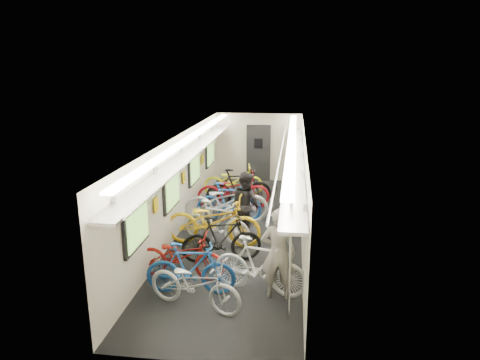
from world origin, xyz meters
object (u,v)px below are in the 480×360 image
(bicycle_0, at_px, (195,284))
(passenger_near, at_px, (278,254))
(passenger_mid, at_px, (246,204))
(bicycle_1, at_px, (191,269))
(backpack, at_px, (293,225))

(bicycle_0, relative_size, passenger_near, 1.04)
(bicycle_0, xyz_separation_m, passenger_mid, (0.47, 3.32, 0.34))
(passenger_near, relative_size, passenger_mid, 1.04)
(bicycle_1, height_order, passenger_mid, passenger_mid)
(bicycle_1, xyz_separation_m, passenger_mid, (0.66, 2.85, 0.31))
(bicycle_1, distance_m, passenger_near, 1.59)
(backpack, bearing_deg, passenger_mid, 108.59)
(bicycle_1, height_order, passenger_near, passenger_near)
(bicycle_1, xyz_separation_m, backpack, (1.80, 0.33, 0.79))
(bicycle_0, height_order, passenger_near, passenger_near)
(passenger_mid, xyz_separation_m, backpack, (1.14, -2.52, 0.48))
(bicycle_0, distance_m, backpack, 1.98)
(bicycle_1, bearing_deg, passenger_mid, -16.39)
(bicycle_1, bearing_deg, backpack, -82.88)
(passenger_mid, bearing_deg, bicycle_1, 121.34)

